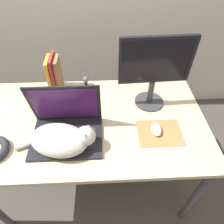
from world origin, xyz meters
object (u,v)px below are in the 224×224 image
(computer_mouse, at_px, (156,129))
(cd_disc, at_px, (0,110))
(book_row, at_px, (54,75))
(webcam, at_px, (86,80))
(cat, at_px, (62,139))
(laptop, at_px, (67,127))
(external_monitor, at_px, (155,69))

(computer_mouse, relative_size, cd_disc, 0.80)
(book_row, bearing_deg, webcam, 10.59)
(cat, xyz_separation_m, cd_disc, (-0.43, 0.30, -0.07))
(cat, bearing_deg, laptop, 82.75)
(cd_disc, bearing_deg, computer_mouse, -12.92)
(book_row, relative_size, webcam, 3.67)
(cat, xyz_separation_m, computer_mouse, (0.50, 0.08, -0.05))
(laptop, height_order, external_monitor, external_monitor)
(book_row, relative_size, cd_disc, 2.11)
(cat, bearing_deg, cd_disc, 145.51)
(webcam, bearing_deg, external_monitor, -25.95)
(webcam, bearing_deg, book_row, -169.41)
(book_row, height_order, webcam, book_row)
(book_row, distance_m, webcam, 0.21)
(cd_disc, bearing_deg, cat, -34.49)
(webcam, bearing_deg, computer_mouse, -47.29)
(laptop, xyz_separation_m, webcam, (0.08, 0.44, -0.01))
(external_monitor, xyz_separation_m, webcam, (-0.42, 0.20, -0.21))
(laptop, relative_size, book_row, 1.50)
(laptop, height_order, webcam, laptop)
(external_monitor, distance_m, webcam, 0.51)
(computer_mouse, bearing_deg, cat, -170.67)
(laptop, xyz_separation_m, book_row, (-0.11, 0.40, 0.07))
(cat, bearing_deg, webcam, 79.95)
(computer_mouse, height_order, cd_disc, computer_mouse)
(computer_mouse, height_order, book_row, book_row)
(book_row, bearing_deg, external_monitor, -15.11)
(computer_mouse, bearing_deg, book_row, 146.10)
(book_row, distance_m, cd_disc, 0.40)
(external_monitor, bearing_deg, laptop, -154.49)
(laptop, distance_m, computer_mouse, 0.49)
(laptop, distance_m, webcam, 0.45)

